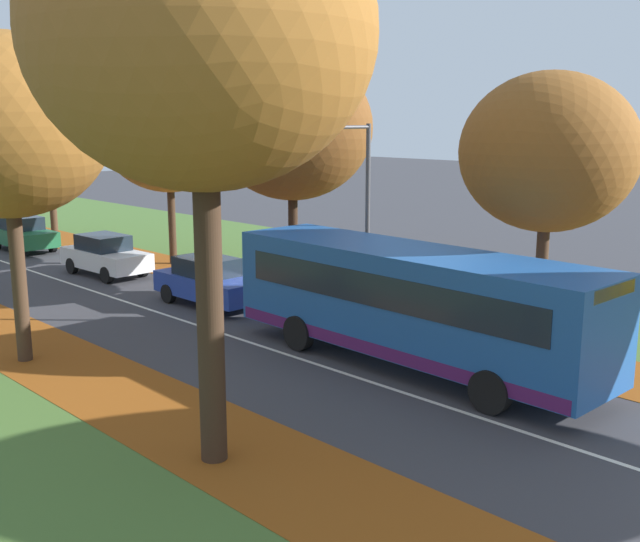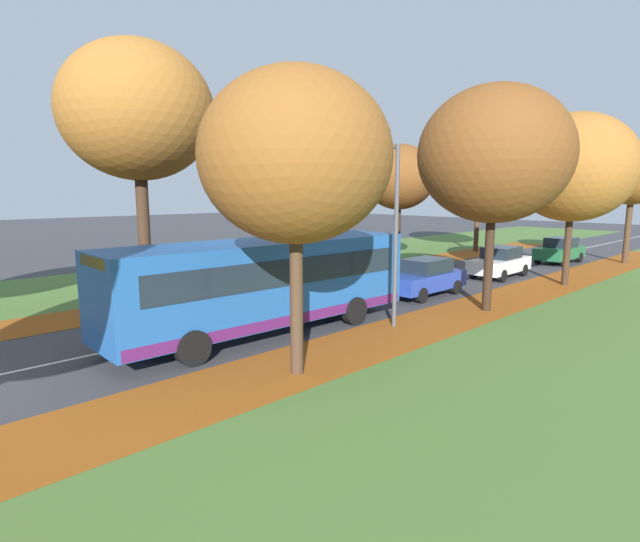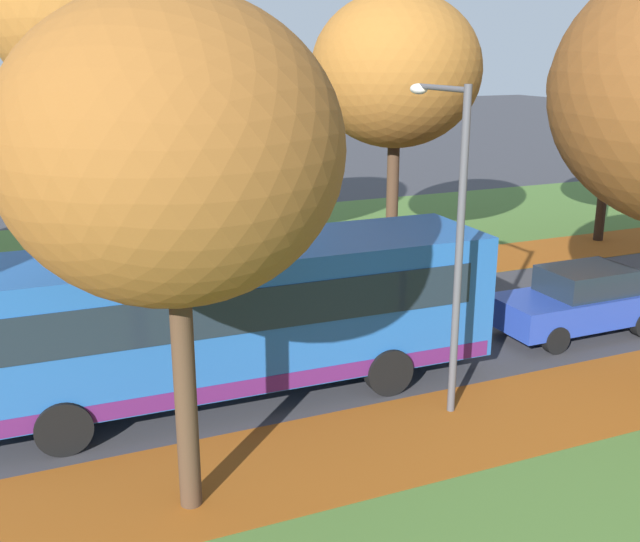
# 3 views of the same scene
# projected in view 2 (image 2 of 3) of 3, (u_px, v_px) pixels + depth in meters

# --- Properties ---
(grass_verge_left) EXTENTS (12.00, 90.00, 0.01)m
(grass_verge_left) POSITION_uv_depth(u_px,v_px,m) (287.00, 266.00, 30.58)
(grass_verge_left) COLOR #476B2D
(grass_verge_left) RESTS_ON ground
(leaf_litter_left) EXTENTS (2.80, 60.00, 0.00)m
(leaf_litter_left) POSITION_uv_depth(u_px,v_px,m) (252.00, 289.00, 23.20)
(leaf_litter_left) COLOR #8C4714
(leaf_litter_left) RESTS_ON grass_verge_left
(grass_verge_right) EXTENTS (12.00, 90.00, 0.01)m
(grass_verge_right) POSITION_uv_depth(u_px,v_px,m) (625.00, 321.00, 17.47)
(grass_verge_right) COLOR #476B2D
(grass_verge_right) RESTS_ON ground
(leaf_litter_right) EXTENTS (2.80, 60.00, 0.00)m
(leaf_litter_right) POSITION_uv_depth(u_px,v_px,m) (416.00, 327.00, 16.64)
(leaf_litter_right) COLOR #8C4714
(leaf_litter_right) RESTS_ON grass_verge_right
(road_centre_line) EXTENTS (0.12, 80.00, 0.01)m
(road_centre_line) POSITION_uv_depth(u_px,v_px,m) (410.00, 286.00, 24.02)
(road_centre_line) COLOR silver
(road_centre_line) RESTS_ON ground
(tree_left_near) EXTENTS (5.83, 5.83, 10.17)m
(tree_left_near) POSITION_uv_depth(u_px,v_px,m) (137.00, 112.00, 19.10)
(tree_left_near) COLOR #382619
(tree_left_near) RESTS_ON ground
(tree_left_mid) EXTENTS (5.01, 5.01, 8.23)m
(tree_left_mid) POSITION_uv_depth(u_px,v_px,m) (296.00, 162.00, 24.87)
(tree_left_mid) COLOR #422D1E
(tree_left_mid) RESTS_ON ground
(tree_left_far) EXTENTS (4.45, 4.45, 7.40)m
(tree_left_far) POSITION_uv_depth(u_px,v_px,m) (399.00, 177.00, 30.73)
(tree_left_far) COLOR black
(tree_left_far) RESTS_ON ground
(tree_left_distant) EXTENTS (6.03, 6.03, 8.99)m
(tree_left_distant) POSITION_uv_depth(u_px,v_px,m) (480.00, 168.00, 37.08)
(tree_left_distant) COLOR #422D1E
(tree_left_distant) RESTS_ON ground
(tree_right_near) EXTENTS (4.55, 4.55, 7.35)m
(tree_right_near) POSITION_uv_depth(u_px,v_px,m) (295.00, 157.00, 11.64)
(tree_right_near) COLOR #422D1E
(tree_right_near) RESTS_ON ground
(tree_right_mid) EXTENTS (5.55, 5.55, 8.33)m
(tree_right_mid) POSITION_uv_depth(u_px,v_px,m) (494.00, 155.00, 18.17)
(tree_right_mid) COLOR black
(tree_right_mid) RESTS_ON ground
(tree_right_far) EXTENTS (5.63, 5.63, 8.15)m
(tree_right_far) POSITION_uv_depth(u_px,v_px,m) (574.00, 168.00, 23.41)
(tree_right_far) COLOR #382619
(tree_right_far) RESTS_ON ground
(tree_right_distant) EXTENTS (4.13, 4.13, 7.41)m
(tree_right_distant) POSITION_uv_depth(u_px,v_px,m) (633.00, 175.00, 30.89)
(tree_right_distant) COLOR #422D1E
(tree_right_distant) RESTS_ON ground
(streetlamp_right) EXTENTS (1.89, 0.28, 6.00)m
(streetlamp_right) POSITION_uv_depth(u_px,v_px,m) (388.00, 215.00, 16.44)
(streetlamp_right) COLOR #47474C
(streetlamp_right) RESTS_ON ground
(bus) EXTENTS (2.84, 10.46, 2.98)m
(bus) POSITION_uv_depth(u_px,v_px,m) (265.00, 281.00, 15.76)
(bus) COLOR #1E5199
(bus) RESTS_ON ground
(car_blue_lead) EXTENTS (1.78, 4.20, 1.62)m
(car_blue_lead) POSITION_uv_depth(u_px,v_px,m) (425.00, 277.00, 21.70)
(car_blue_lead) COLOR #233D9E
(car_blue_lead) RESTS_ON ground
(car_white_following) EXTENTS (1.89, 4.26, 1.62)m
(car_white_following) POSITION_uv_depth(u_px,v_px,m) (500.00, 262.00, 26.40)
(car_white_following) COLOR silver
(car_white_following) RESTS_ON ground
(car_green_third_in_line) EXTENTS (1.81, 4.22, 1.62)m
(car_green_third_in_line) POSITION_uv_depth(u_px,v_px,m) (560.00, 250.00, 31.72)
(car_green_third_in_line) COLOR #1E6038
(car_green_third_in_line) RESTS_ON ground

